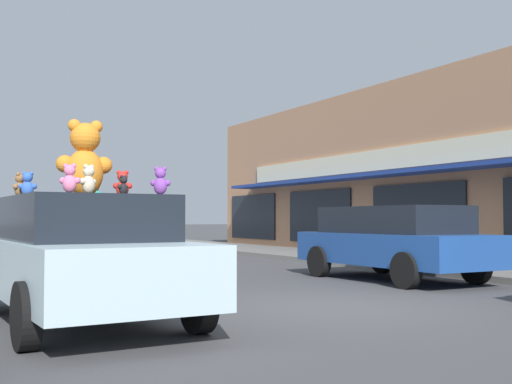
{
  "coord_description": "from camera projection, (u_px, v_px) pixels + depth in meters",
  "views": [
    {
      "loc": [
        -5.55,
        -7.86,
        1.31
      ],
      "look_at": [
        0.31,
        2.95,
        1.83
      ],
      "focal_mm": 45.0,
      "sensor_mm": 36.0,
      "label": 1
    }
  ],
  "objects": [
    {
      "name": "teddy_bear_giant",
      "position": [
        85.0,
        160.0,
        8.09
      ],
      "size": [
        0.71,
        0.44,
        0.97
      ],
      "rotation": [
        0.0,
        0.0,
        3.09
      ],
      "color": "orange",
      "rests_on": "plush_art_car"
    },
    {
      "name": "teddy_bear_black",
      "position": [
        123.0,
        186.0,
        7.7
      ],
      "size": [
        0.18,
        0.15,
        0.24
      ],
      "rotation": [
        0.0,
        0.0,
        3.74
      ],
      "color": "black",
      "rests_on": "plush_art_car"
    },
    {
      "name": "teddy_bear_teal",
      "position": [
        96.0,
        192.0,
        9.37
      ],
      "size": [
        0.15,
        0.15,
        0.22
      ],
      "rotation": [
        0.0,
        0.0,
        2.41
      ],
      "color": "teal",
      "rests_on": "plush_art_car"
    },
    {
      "name": "teddy_bear_blue",
      "position": [
        28.0,
        185.0,
        8.25
      ],
      "size": [
        0.25,
        0.19,
        0.33
      ],
      "rotation": [
        0.0,
        0.0,
        2.69
      ],
      "color": "blue",
      "rests_on": "plush_art_car"
    },
    {
      "name": "ground_plane",
      "position": [
        333.0,
        307.0,
        9.49
      ],
      "size": [
        260.0,
        260.0,
        0.0
      ],
      "primitive_type": "plane",
      "color": "#424244"
    },
    {
      "name": "plush_art_car",
      "position": [
        82.0,
        256.0,
        8.1
      ],
      "size": [
        2.22,
        4.67,
        1.6
      ],
      "rotation": [
        0.0,
        0.0,
        0.04
      ],
      "color": "#ADC6D1",
      "rests_on": "ground_plane"
    },
    {
      "name": "teddy_bear_purple",
      "position": [
        160.0,
        181.0,
        7.52
      ],
      "size": [
        0.25,
        0.2,
        0.33
      ],
      "rotation": [
        0.0,
        0.0,
        2.61
      ],
      "color": "purple",
      "rests_on": "plush_art_car"
    },
    {
      "name": "teddy_bear_red",
      "position": [
        123.0,
        184.0,
        8.26
      ],
      "size": [
        0.26,
        0.2,
        0.34
      ],
      "rotation": [
        0.0,
        0.0,
        2.67
      ],
      "color": "red",
      "rests_on": "plush_art_car"
    },
    {
      "name": "teddy_bear_yellow",
      "position": [
        90.0,
        189.0,
        9.21
      ],
      "size": [
        0.2,
        0.21,
        0.3
      ],
      "rotation": [
        0.0,
        0.0,
        3.98
      ],
      "color": "yellow",
      "rests_on": "plush_art_car"
    },
    {
      "name": "teddy_bear_cream",
      "position": [
        88.0,
        180.0,
        7.26
      ],
      "size": [
        0.24,
        0.21,
        0.34
      ],
      "rotation": [
        0.0,
        0.0,
        3.74
      ],
      "color": "beige",
      "rests_on": "plush_art_car"
    },
    {
      "name": "teddy_bear_brown",
      "position": [
        20.0,
        185.0,
        8.39
      ],
      "size": [
        0.21,
        0.23,
        0.33
      ],
      "rotation": [
        0.0,
        0.0,
        4.0
      ],
      "color": "olive",
      "rests_on": "plush_art_car"
    },
    {
      "name": "parked_car_far_center",
      "position": [
        392.0,
        240.0,
        13.7
      ],
      "size": [
        2.03,
        4.66,
        1.58
      ],
      "color": "#1E4793",
      "rests_on": "ground_plane"
    },
    {
      "name": "teddy_bear_pink",
      "position": [
        70.0,
        179.0,
        6.95
      ],
      "size": [
        0.24,
        0.19,
        0.32
      ],
      "rotation": [
        0.0,
        0.0,
        2.62
      ],
      "color": "pink",
      "rests_on": "plush_art_car"
    }
  ]
}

